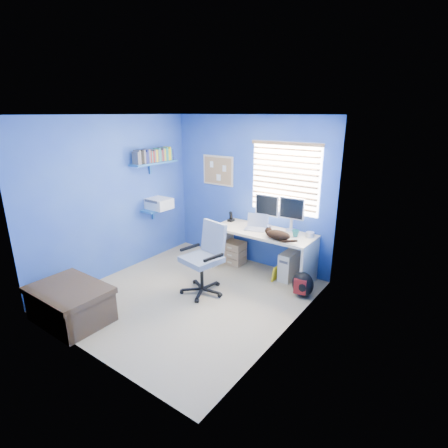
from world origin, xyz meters
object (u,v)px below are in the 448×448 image
Objects in this scene: cat at (278,235)px; laptop at (256,223)px; tower_pc at (289,265)px; desk at (263,253)px; office_chair at (205,267)px.

laptop is at bearing 174.88° from cat.
desk is at bearing -165.13° from tower_pc.
desk is at bearing -12.86° from laptop.
cat reaches higher than tower_pc.
cat is (0.51, -0.20, -0.04)m from laptop.
desk is 4.22× the size of cat.
cat is at bearing -30.47° from desk.
cat is at bearing -100.62° from tower_pc.
office_chair is (-0.82, -1.11, 0.16)m from tower_pc.
desk is at bearing 68.57° from office_chair.
cat reaches higher than desk.
cat is at bearing -38.52° from laptop.
cat is 0.37× the size of office_chair.
tower_pc is at bearing 13.67° from desk.
cat is at bearing 46.47° from office_chair.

